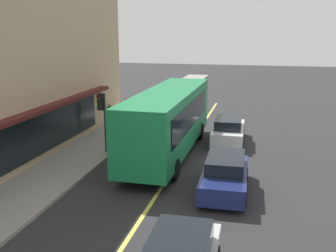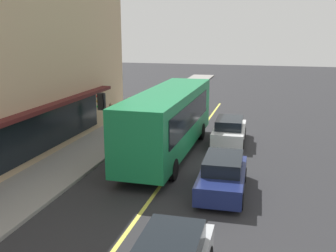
{
  "view_description": "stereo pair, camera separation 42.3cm",
  "coord_description": "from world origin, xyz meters",
  "px_view_note": "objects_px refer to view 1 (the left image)",
  "views": [
    {
      "loc": [
        -17.7,
        -3.92,
        6.57
      ],
      "look_at": [
        2.0,
        0.8,
        1.6
      ],
      "focal_mm": 41.79,
      "sensor_mm": 36.0,
      "label": 1
    },
    {
      "loc": [
        -17.59,
        -4.33,
        6.57
      ],
      "look_at": [
        2.0,
        0.8,
        1.6
      ],
      "focal_mm": 41.79,
      "sensor_mm": 36.0,
      "label": 2
    }
  ],
  "objects_px": {
    "bus": "(169,119)",
    "pedestrian_waiting": "(110,114)",
    "traffic_light": "(102,109)",
    "car_navy": "(225,175)",
    "pedestrian_by_curb": "(127,106)",
    "car_white": "(228,130)"
  },
  "relations": [
    {
      "from": "traffic_light",
      "to": "pedestrian_by_curb",
      "type": "relative_size",
      "value": 1.89
    },
    {
      "from": "bus",
      "to": "car_navy",
      "type": "xyz_separation_m",
      "value": [
        -4.36,
        -3.42,
        -1.24
      ]
    },
    {
      "from": "traffic_light",
      "to": "car_white",
      "type": "distance_m",
      "value": 7.71
    },
    {
      "from": "bus",
      "to": "traffic_light",
      "type": "bearing_deg",
      "value": 102.44
    },
    {
      "from": "traffic_light",
      "to": "bus",
      "type": "bearing_deg",
      "value": -77.56
    },
    {
      "from": "bus",
      "to": "traffic_light",
      "type": "distance_m",
      "value": 3.61
    },
    {
      "from": "pedestrian_waiting",
      "to": "car_navy",
      "type": "bearing_deg",
      "value": -133.77
    },
    {
      "from": "bus",
      "to": "pedestrian_waiting",
      "type": "distance_m",
      "value": 5.97
    },
    {
      "from": "car_white",
      "to": "car_navy",
      "type": "xyz_separation_m",
      "value": [
        -7.51,
        -0.51,
        0.0
      ]
    },
    {
      "from": "pedestrian_waiting",
      "to": "car_white",
      "type": "bearing_deg",
      "value": -92.63
    },
    {
      "from": "traffic_light",
      "to": "car_navy",
      "type": "distance_m",
      "value": 7.99
    },
    {
      "from": "pedestrian_by_curb",
      "to": "pedestrian_waiting",
      "type": "bearing_deg",
      "value": 179.98
    },
    {
      "from": "bus",
      "to": "car_navy",
      "type": "bearing_deg",
      "value": -141.92
    },
    {
      "from": "traffic_light",
      "to": "car_white",
      "type": "relative_size",
      "value": 0.74
    },
    {
      "from": "car_white",
      "to": "pedestrian_by_curb",
      "type": "height_order",
      "value": "pedestrian_by_curb"
    },
    {
      "from": "bus",
      "to": "pedestrian_waiting",
      "type": "xyz_separation_m",
      "value": [
        3.5,
        4.79,
        -0.7
      ]
    },
    {
      "from": "car_navy",
      "to": "pedestrian_by_curb",
      "type": "distance_m",
      "value": 13.88
    },
    {
      "from": "pedestrian_waiting",
      "to": "pedestrian_by_curb",
      "type": "height_order",
      "value": "pedestrian_waiting"
    },
    {
      "from": "traffic_light",
      "to": "pedestrian_waiting",
      "type": "distance_m",
      "value": 4.64
    },
    {
      "from": "car_navy",
      "to": "pedestrian_waiting",
      "type": "distance_m",
      "value": 11.38
    },
    {
      "from": "bus",
      "to": "car_navy",
      "type": "relative_size",
      "value": 2.57
    },
    {
      "from": "car_white",
      "to": "bus",
      "type": "bearing_deg",
      "value": 137.24
    }
  ]
}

